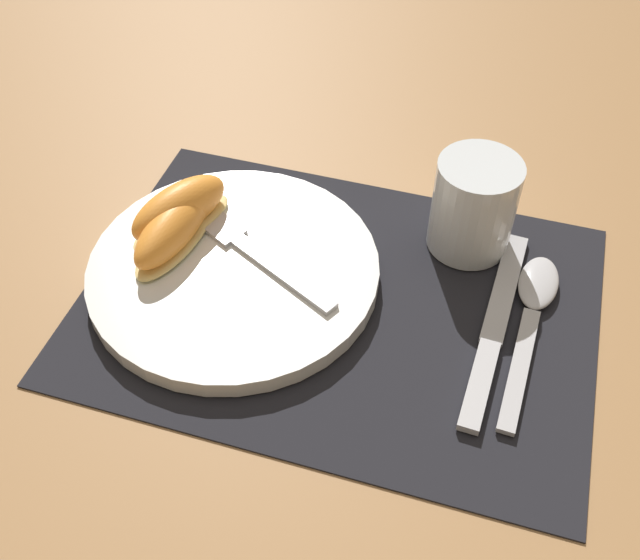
# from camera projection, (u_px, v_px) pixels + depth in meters

# --- Properties ---
(ground_plane) EXTENTS (3.00, 3.00, 0.00)m
(ground_plane) POSITION_uv_depth(u_px,v_px,m) (338.00, 303.00, 0.64)
(ground_plane) COLOR #A37547
(placemat) EXTENTS (0.43, 0.31, 0.00)m
(placemat) POSITION_uv_depth(u_px,v_px,m) (338.00, 302.00, 0.64)
(placemat) COLOR black
(placemat) RESTS_ON ground_plane
(plate) EXTENTS (0.25, 0.25, 0.02)m
(plate) POSITION_uv_depth(u_px,v_px,m) (235.00, 269.00, 0.65)
(plate) COLOR white
(plate) RESTS_ON placemat
(juice_glass) EXTENTS (0.07, 0.07, 0.09)m
(juice_glass) POSITION_uv_depth(u_px,v_px,m) (473.00, 210.00, 0.66)
(juice_glass) COLOR silver
(juice_glass) RESTS_ON placemat
(knife) EXTENTS (0.03, 0.22, 0.01)m
(knife) POSITION_uv_depth(u_px,v_px,m) (494.00, 329.00, 0.61)
(knife) COLOR #BCBCC1
(knife) RESTS_ON placemat
(spoon) EXTENTS (0.04, 0.19, 0.01)m
(spoon) POSITION_uv_depth(u_px,v_px,m) (534.00, 304.00, 0.63)
(spoon) COLOR #BCBCC1
(spoon) RESTS_ON placemat
(fork) EXTENTS (0.18, 0.11, 0.00)m
(fork) POSITION_uv_depth(u_px,v_px,m) (243.00, 243.00, 0.66)
(fork) COLOR #BCBCC1
(fork) RESTS_ON plate
(citrus_wedge_0) EXTENTS (0.08, 0.11, 0.04)m
(citrus_wedge_0) POSITION_uv_depth(u_px,v_px,m) (180.00, 211.00, 0.66)
(citrus_wedge_0) COLOR #F4DB84
(citrus_wedge_0) RESTS_ON plate
(citrus_wedge_1) EXTENTS (0.06, 0.12, 0.04)m
(citrus_wedge_1) POSITION_uv_depth(u_px,v_px,m) (174.00, 228.00, 0.65)
(citrus_wedge_1) COLOR #F4DB84
(citrus_wedge_1) RESTS_ON plate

